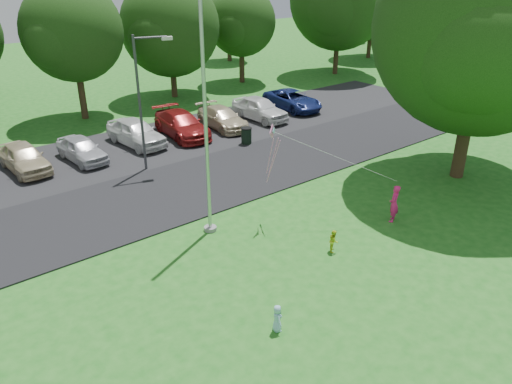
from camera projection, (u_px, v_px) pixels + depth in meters
ground at (367, 254)px, 18.18m from camera, size 120.00×120.00×0.00m
park_road at (224, 176)px, 24.53m from camera, size 60.00×6.00×0.06m
parking_strip at (160, 142)px, 29.13m from camera, size 42.00×7.00×0.06m
flagpole at (206, 130)px, 17.97m from camera, size 0.50×0.50×10.00m
street_lamp at (144, 92)px, 23.75m from camera, size 1.82×0.70×6.63m
trash_can at (246, 136)px, 28.60m from camera, size 0.63×0.63×0.99m
big_tree at (484, 32)px, 21.61m from camera, size 10.12×9.64×11.93m
tree_row at (111, 24)px, 33.78m from camera, size 64.35×11.94×10.88m
horizon_trees at (94, 28)px, 42.59m from camera, size 77.46×7.20×7.02m
parked_cars at (178, 126)px, 29.57m from camera, size 23.13×5.14×1.49m
woman at (394, 204)px, 20.13m from camera, size 0.68×0.62×1.57m
child_yellow at (334, 241)px, 18.18m from camera, size 0.52×0.52×0.86m
child_blue at (277, 318)px, 14.28m from camera, size 0.42×0.50×0.86m
kite at (275, 143)px, 19.14m from camera, size 4.06×3.43×2.44m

